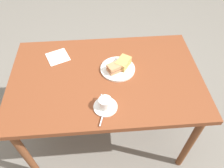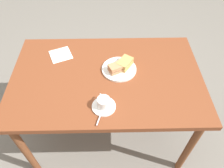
% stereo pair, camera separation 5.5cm
% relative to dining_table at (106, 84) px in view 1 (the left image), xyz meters
% --- Properties ---
extents(ground_plane, '(6.00, 6.00, 0.00)m').
position_rel_dining_table_xyz_m(ground_plane, '(0.00, 0.00, -0.69)').
color(ground_plane, slate).
extents(dining_table, '(1.32, 0.83, 0.77)m').
position_rel_dining_table_xyz_m(dining_table, '(0.00, 0.00, 0.00)').
color(dining_table, brown).
rests_on(dining_table, ground_plane).
extents(sandwich_plate, '(0.24, 0.24, 0.01)m').
position_rel_dining_table_xyz_m(sandwich_plate, '(-0.09, -0.05, 0.09)').
color(sandwich_plate, white).
rests_on(sandwich_plate, dining_table).
extents(sandwich_front, '(0.13, 0.11, 0.05)m').
position_rel_dining_table_xyz_m(sandwich_front, '(-0.07, -0.04, 0.12)').
color(sandwich_front, tan).
rests_on(sandwich_front, sandwich_plate).
extents(sandwich_back, '(0.13, 0.14, 0.05)m').
position_rel_dining_table_xyz_m(sandwich_back, '(-0.13, -0.08, 0.12)').
color(sandwich_back, tan).
rests_on(sandwich_back, sandwich_plate).
extents(coffee_saucer, '(0.15, 0.15, 0.01)m').
position_rel_dining_table_xyz_m(coffee_saucer, '(0.02, 0.26, 0.09)').
color(coffee_saucer, white).
rests_on(coffee_saucer, dining_table).
extents(coffee_cup, '(0.08, 0.11, 0.07)m').
position_rel_dining_table_xyz_m(coffee_cup, '(0.02, 0.26, 0.13)').
color(coffee_cup, white).
rests_on(coffee_cup, coffee_saucer).
extents(spoon, '(0.04, 0.10, 0.01)m').
position_rel_dining_table_xyz_m(spoon, '(0.04, 0.33, 0.09)').
color(spoon, silver).
rests_on(spoon, coffee_saucer).
extents(napkin, '(0.20, 0.20, 0.00)m').
position_rel_dining_table_xyz_m(napkin, '(0.34, -0.22, 0.08)').
color(napkin, white).
rests_on(napkin, dining_table).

